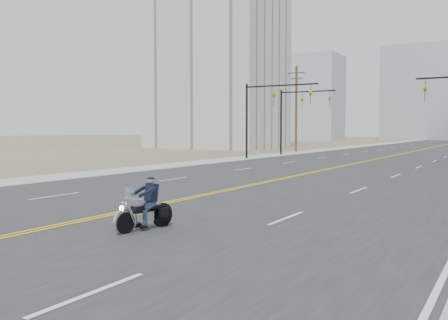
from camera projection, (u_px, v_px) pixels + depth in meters
ground_plane at (65, 225)px, 13.98m from camera, size 400.00×400.00×0.00m
road at (430, 148)px, 74.37m from camera, size 20.00×200.00×0.01m
sidewalk_left at (353, 147)px, 80.14m from camera, size 3.00×200.00×0.01m
traffic_mast_left at (266, 105)px, 45.80m from camera, size 7.10×0.26×7.00m
traffic_mast_far at (296, 109)px, 52.87m from camera, size 6.10×0.26×7.00m
utility_pole_left at (296, 107)px, 61.34m from camera, size 2.20×0.30×10.50m
apartment_block at (217, 48)px, 74.60m from camera, size 18.00×14.00×30.00m
haze_bldg_a at (313, 98)px, 130.11m from camera, size 14.00×12.00×22.00m
haze_bldg_d at (422, 93)px, 140.00m from camera, size 20.00×15.00×26.00m
haze_bldg_f at (283, 113)px, 150.76m from camera, size 12.00×12.00×16.00m
motorcyclist at (144, 204)px, 13.18m from camera, size 1.09×1.93×1.42m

